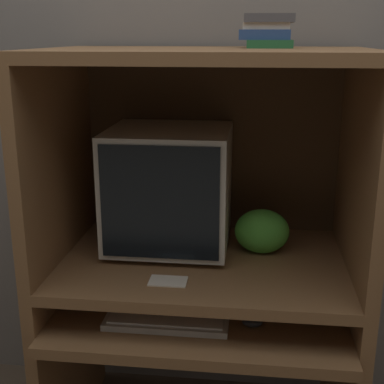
% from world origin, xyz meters
% --- Properties ---
extents(wall_back, '(6.00, 0.06, 2.60)m').
position_xyz_m(wall_back, '(0.00, 0.74, 1.30)').
color(wall_back, gray).
rests_on(wall_back, ground_plane).
extents(desk_base, '(1.03, 0.73, 0.61)m').
position_xyz_m(desk_base, '(0.00, 0.28, 0.39)').
color(desk_base, brown).
rests_on(desk_base, ground_plane).
extents(desk_monitor_shelf, '(1.03, 0.68, 0.14)m').
position_xyz_m(desk_monitor_shelf, '(0.00, 0.34, 0.72)').
color(desk_monitor_shelf, brown).
rests_on(desk_monitor_shelf, desk_base).
extents(hutch_upper, '(1.03, 0.68, 0.69)m').
position_xyz_m(hutch_upper, '(0.00, 0.38, 1.21)').
color(hutch_upper, brown).
rests_on(hutch_upper, desk_monitor_shelf).
extents(crt_monitor, '(0.42, 0.41, 0.43)m').
position_xyz_m(crt_monitor, '(-0.13, 0.43, 0.97)').
color(crt_monitor, beige).
rests_on(crt_monitor, desk_monitor_shelf).
extents(keyboard, '(0.39, 0.13, 0.03)m').
position_xyz_m(keyboard, '(-0.10, 0.13, 0.62)').
color(keyboard, beige).
rests_on(keyboard, desk_base).
extents(mouse, '(0.06, 0.04, 0.03)m').
position_xyz_m(mouse, '(0.17, 0.15, 0.62)').
color(mouse, '#28282B').
rests_on(mouse, desk_base).
extents(snack_bag, '(0.19, 0.14, 0.16)m').
position_xyz_m(snack_bag, '(0.20, 0.42, 0.83)').
color(snack_bag, green).
rests_on(snack_bag, desk_monitor_shelf).
extents(book_stack, '(0.17, 0.13, 0.10)m').
position_xyz_m(book_stack, '(0.19, 0.43, 1.49)').
color(book_stack, '#236638').
rests_on(book_stack, hutch_upper).
extents(paper_card, '(0.12, 0.08, 0.00)m').
position_xyz_m(paper_card, '(-0.09, 0.14, 0.75)').
color(paper_card, beige).
rests_on(paper_card, desk_monitor_shelf).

